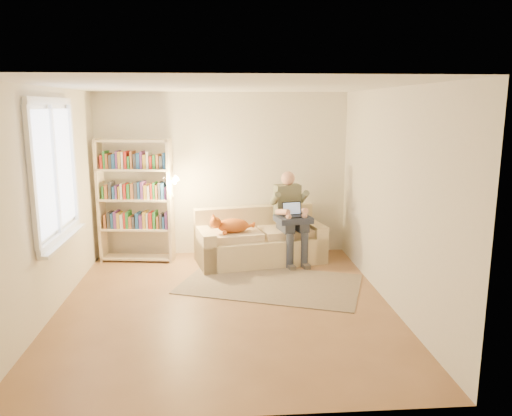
{
  "coord_description": "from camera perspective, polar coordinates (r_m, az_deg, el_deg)",
  "views": [
    {
      "loc": [
        -0.05,
        -5.74,
        2.38
      ],
      "look_at": [
        0.45,
        1.0,
        1.0
      ],
      "focal_mm": 35.0,
      "sensor_mm": 36.0,
      "label": 1
    }
  ],
  "objects": [
    {
      "name": "bookshelf",
      "position": [
        7.86,
        -13.61,
        1.51
      ],
      "size": [
        1.26,
        0.5,
        1.9
      ],
      "rotation": [
        0.0,
        0.0,
        -0.12
      ],
      "color": "beige",
      "rests_on": "floor"
    },
    {
      "name": "wall_left",
      "position": [
        6.16,
        -22.63,
        0.55
      ],
      "size": [
        0.02,
        4.5,
        2.6
      ],
      "primitive_type": "cube",
      "color": "silver",
      "rests_on": "floor"
    },
    {
      "name": "window",
      "position": [
        6.32,
        -21.66,
        1.58
      ],
      "size": [
        0.12,
        1.52,
        1.69
      ],
      "color": "white",
      "rests_on": "wall_left"
    },
    {
      "name": "ceiling",
      "position": [
        5.74,
        -3.85,
        13.72
      ],
      "size": [
        4.0,
        4.5,
        0.02
      ],
      "primitive_type": "cube",
      "color": "white",
      "rests_on": "wall_back"
    },
    {
      "name": "wall_front",
      "position": [
        3.65,
        -3.29,
        -5.68
      ],
      "size": [
        4.0,
        0.02,
        2.6
      ],
      "primitive_type": "cube",
      "color": "silver",
      "rests_on": "floor"
    },
    {
      "name": "cat",
      "position": [
        7.47,
        -2.81,
        -1.96
      ],
      "size": [
        0.7,
        0.36,
        0.27
      ],
      "rotation": [
        0.0,
        0.0,
        0.21
      ],
      "color": "orange",
      "rests_on": "sofa"
    },
    {
      "name": "sofa",
      "position": [
        7.79,
        0.38,
        -3.95
      ],
      "size": [
        2.06,
        1.25,
        0.82
      ],
      "rotation": [
        0.0,
        0.0,
        0.21
      ],
      "color": "beige",
      "rests_on": "floor"
    },
    {
      "name": "blanket",
      "position": [
        7.56,
        4.15,
        -1.28
      ],
      "size": [
        0.59,
        0.52,
        0.09
      ],
      "primitive_type": "cube",
      "rotation": [
        0.0,
        0.0,
        0.21
      ],
      "color": "#262D42",
      "rests_on": "person"
    },
    {
      "name": "laptop",
      "position": [
        7.55,
        4.13,
        -0.54
      ],
      "size": [
        0.34,
        0.3,
        0.27
      ],
      "rotation": [
        0.0,
        0.0,
        0.21
      ],
      "color": "black",
      "rests_on": "blanket"
    },
    {
      "name": "wall_right",
      "position": [
        6.19,
        15.18,
        1.1
      ],
      "size": [
        0.02,
        4.5,
        2.6
      ],
      "primitive_type": "cube",
      "color": "silver",
      "rests_on": "floor"
    },
    {
      "name": "person",
      "position": [
        7.67,
        3.92,
        -0.46
      ],
      "size": [
        0.5,
        0.68,
        1.4
      ],
      "rotation": [
        0.0,
        0.0,
        0.21
      ],
      "color": "slate",
      "rests_on": "sofa"
    },
    {
      "name": "wall_back",
      "position": [
        8.06,
        -3.85,
        3.84
      ],
      "size": [
        4.0,
        0.02,
        2.6
      ],
      "primitive_type": "cube",
      "color": "silver",
      "rests_on": "floor"
    },
    {
      "name": "rug",
      "position": [
        6.87,
        1.67,
        -8.65
      ],
      "size": [
        2.7,
        2.11,
        0.01
      ],
      "primitive_type": "cube",
      "rotation": [
        0.0,
        0.0,
        -0.34
      ],
      "color": "#81705E",
      "rests_on": "floor"
    },
    {
      "name": "floor",
      "position": [
        6.21,
        -3.52,
        -10.99
      ],
      "size": [
        4.5,
        4.5,
        0.0
      ],
      "primitive_type": "plane",
      "color": "brown",
      "rests_on": "ground"
    }
  ]
}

